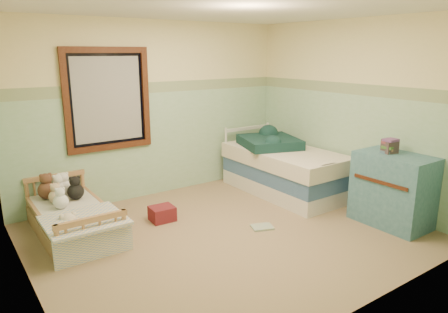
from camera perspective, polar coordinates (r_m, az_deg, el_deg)
floor at (r=4.91m, az=0.56°, el=-10.73°), size 4.20×3.60×0.02m
ceiling at (r=4.47m, az=0.64°, el=19.97°), size 4.20×3.60×0.02m
wall_back at (r=6.06m, az=-9.46°, el=6.35°), size 4.20×0.04×2.50m
wall_front at (r=3.27m, az=19.34°, el=-1.01°), size 4.20×0.04×2.50m
wall_left at (r=3.74m, az=-26.54°, el=0.11°), size 0.04×3.60×2.50m
wall_right at (r=5.98m, az=17.23°, el=5.80°), size 0.04×3.60×2.50m
wainscot_mint at (r=6.13m, az=-9.21°, el=1.70°), size 4.20×0.01×1.50m
border_strip at (r=6.01m, az=-9.53°, el=9.40°), size 4.20×0.01×0.15m
window_frame at (r=5.73m, az=-15.72°, el=7.58°), size 1.16×0.06×1.36m
window_blinds at (r=5.74m, az=-15.76°, el=7.59°), size 0.92×0.01×1.12m
toddler_bed_frame at (r=5.19m, az=-20.04°, el=-8.97°), size 0.75×1.49×0.19m
toddler_mattress at (r=5.13m, az=-20.19°, el=-7.36°), size 0.68×1.43×0.12m
patchwork_quilt at (r=4.68m, az=-18.73°, el=-8.33°), size 0.81×0.75×0.03m
plush_bed_brown at (r=5.51m, az=-23.24°, el=-4.30°), size 0.22×0.22×0.22m
plush_bed_white at (r=5.55m, az=-21.22°, el=-4.06°), size 0.20×0.20×0.20m
plush_bed_tan at (r=5.32m, az=-22.17°, el=-5.12°), size 0.17×0.17×0.17m
plush_bed_dark at (r=5.36m, az=-19.80°, el=-4.58°), size 0.20×0.20×0.20m
plush_floor_cream at (r=4.85m, az=-20.53°, el=-10.17°), size 0.27×0.27×0.27m
plush_floor_tan at (r=4.81m, az=-19.75°, el=-10.55°), size 0.23×0.23×0.23m
twin_bed_frame at (r=6.30m, az=8.27°, el=-3.95°), size 0.93×1.86×0.22m
twin_boxspring at (r=6.24m, az=8.34°, el=-2.03°), size 0.93×1.86×0.22m
twin_mattress at (r=6.18m, az=8.41°, el=-0.07°), size 0.97×1.90×0.22m
teal_blanket at (r=6.32m, az=6.28°, el=1.99°), size 1.01×1.04×0.14m
dresser at (r=5.43m, az=22.29°, el=-4.26°), size 0.55×0.88×0.88m
book_stack at (r=5.35m, az=21.92°, el=1.34°), size 0.19×0.16×0.17m
red_pillow at (r=5.29m, az=-8.53°, el=-7.80°), size 0.30×0.27×0.18m
floor_book at (r=5.07m, az=5.28°, el=-9.67°), size 0.31×0.27×0.02m
extra_plush_0 at (r=5.12m, az=-21.60°, el=-5.79°), size 0.17×0.17×0.17m
extra_plush_1 at (r=5.58m, az=-21.11°, el=-4.17°), size 0.16×0.16×0.16m
extra_plush_2 at (r=5.52m, az=-21.84°, el=-4.24°), size 0.20×0.20×0.20m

